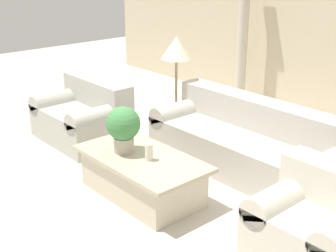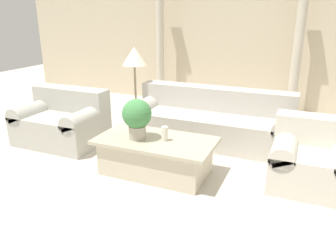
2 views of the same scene
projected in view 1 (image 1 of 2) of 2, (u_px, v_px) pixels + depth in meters
ground_plane at (167, 186)px, 5.11m from camera, size 16.00×16.00×0.00m
sofa_long at (248, 143)px, 5.40m from camera, size 2.42×0.87×0.80m
loveseat at (84, 116)px, 6.28m from camera, size 1.25×0.87×0.80m
coffee_table at (142, 175)px, 4.85m from camera, size 1.43×0.77×0.44m
potted_plant at (123, 126)px, 4.78m from camera, size 0.35×0.35×0.49m
pillar_candle at (149, 152)px, 4.66m from camera, size 0.08×0.08×0.18m
floor_lamp at (176, 52)px, 6.13m from camera, size 0.41×0.41×1.37m
column_left at (243, 30)px, 7.39m from camera, size 0.24×0.24×2.43m
armchair at (317, 222)px, 3.82m from camera, size 0.91×0.81×0.77m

